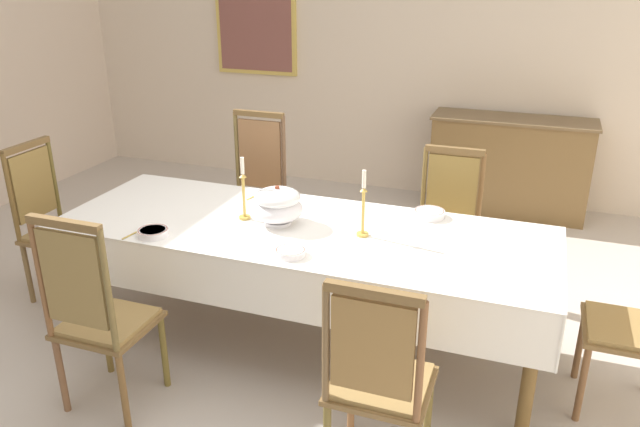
{
  "coord_description": "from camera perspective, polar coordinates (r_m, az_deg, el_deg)",
  "views": [
    {
      "loc": [
        1.22,
        -2.93,
        2.19
      ],
      "look_at": [
        0.13,
        0.08,
        0.89
      ],
      "focal_mm": 34.73,
      "sensor_mm": 36.0,
      "label": 1
    }
  ],
  "objects": [
    {
      "name": "candlestick_west",
      "position": [
        3.66,
        -7.05,
        1.79
      ],
      "size": [
        0.07,
        0.07,
        0.38
      ],
      "color": "gold",
      "rests_on": "tablecloth"
    },
    {
      "name": "back_wall",
      "position": [
        6.2,
        8.88,
        16.61
      ],
      "size": [
        7.21,
        0.08,
        3.26
      ],
      "primitive_type": "cube",
      "color": "beige",
      "rests_on": "ground"
    },
    {
      "name": "dining_table",
      "position": [
        3.6,
        -1.68,
        -2.32
      ],
      "size": [
        2.85,
        1.01,
        0.77
      ],
      "color": "brown",
      "rests_on": "ground"
    },
    {
      "name": "framed_painting",
      "position": [
        6.66,
        -5.98,
        17.81
      ],
      "size": [
        0.89,
        0.05,
        1.2
      ],
      "color": "#D1B251"
    },
    {
      "name": "spoon_primary",
      "position": [
        3.66,
        -16.34,
        -1.5
      ],
      "size": [
        0.04,
        0.18,
        0.01
      ],
      "rotation": [
        0.0,
        0.0,
        -0.14
      ],
      "color": "gold",
      "rests_on": "tablecloth"
    },
    {
      "name": "spoon_secondary",
      "position": [
        4.1,
        -5.68,
        1.84
      ],
      "size": [
        0.05,
        0.18,
        0.01
      ],
      "rotation": [
        0.0,
        0.0,
        -0.18
      ],
      "color": "gold",
      "rests_on": "tablecloth"
    },
    {
      "name": "tablecloth",
      "position": [
        3.6,
        -1.68,
        -2.26
      ],
      "size": [
        2.87,
        1.03,
        0.31
      ],
      "color": "white",
      "rests_on": "dining_table"
    },
    {
      "name": "chair_north_a",
      "position": [
        4.71,
        -6.04,
        1.98
      ],
      "size": [
        0.44,
        0.42,
        1.18
      ],
      "rotation": [
        0.0,
        0.0,
        3.14
      ],
      "color": "brown",
      "rests_on": "ground"
    },
    {
      "name": "candlestick_east",
      "position": [
        3.41,
        4.0,
        0.38
      ],
      "size": [
        0.07,
        0.07,
        0.38
      ],
      "color": "gold",
      "rests_on": "tablecloth"
    },
    {
      "name": "chair_head_west",
      "position": [
        4.61,
        -23.36,
        -0.59
      ],
      "size": [
        0.42,
        0.44,
        1.09
      ],
      "rotation": [
        0.0,
        0.0,
        -1.57
      ],
      "color": "brown",
      "rests_on": "ground"
    },
    {
      "name": "bowl_far_right",
      "position": [
        3.76,
        10.06,
        0.04
      ],
      "size": [
        0.18,
        0.18,
        0.04
      ],
      "color": "white",
      "rests_on": "tablecloth"
    },
    {
      "name": "bowl_near_left",
      "position": [
        3.57,
        -15.14,
        -1.66
      ],
      "size": [
        0.17,
        0.17,
        0.04
      ],
      "color": "white",
      "rests_on": "tablecloth"
    },
    {
      "name": "bowl_near_right",
      "position": [
        4.02,
        -4.37,
        1.8
      ],
      "size": [
        0.18,
        0.18,
        0.04
      ],
      "color": "white",
      "rests_on": "tablecloth"
    },
    {
      "name": "chair_south_a",
      "position": [
        3.33,
        -19.84,
        -8.63
      ],
      "size": [
        0.44,
        0.42,
        1.12
      ],
      "color": "brown",
      "rests_on": "ground"
    },
    {
      "name": "sideboard",
      "position": [
        6.0,
        17.0,
        4.23
      ],
      "size": [
        1.44,
        0.48,
        0.9
      ],
      "rotation": [
        0.0,
        0.0,
        3.14
      ],
      "color": "brown",
      "rests_on": "ground"
    },
    {
      "name": "soup_tureen",
      "position": [
        3.59,
        -3.93,
        0.77
      ],
      "size": [
        0.3,
        0.3,
        0.24
      ],
      "color": "white",
      "rests_on": "tablecloth"
    },
    {
      "name": "chair_south_b",
      "position": [
        2.75,
        5.39,
        -14.85
      ],
      "size": [
        0.44,
        0.42,
        1.04
      ],
      "color": "brown",
      "rests_on": "ground"
    },
    {
      "name": "chair_north_b",
      "position": [
        4.32,
        11.58,
        -0.88
      ],
      "size": [
        0.44,
        0.42,
        1.04
      ],
      "rotation": [
        0.0,
        0.0,
        3.14
      ],
      "color": "brown",
      "rests_on": "ground"
    },
    {
      "name": "ground",
      "position": [
        3.87,
        -2.21,
        -12.81
      ],
      "size": [
        7.21,
        6.17,
        0.04
      ],
      "primitive_type": "cube",
      "color": "#BEB4A8"
    },
    {
      "name": "bowl_far_left",
      "position": [
        3.22,
        -2.74,
        -3.56
      ],
      "size": [
        0.16,
        0.16,
        0.04
      ],
      "color": "white",
      "rests_on": "tablecloth"
    }
  ]
}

